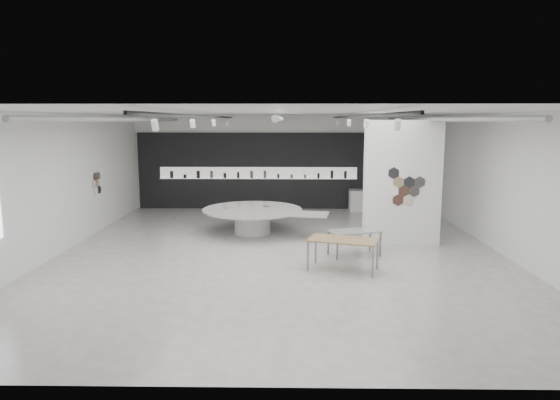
{
  "coord_description": "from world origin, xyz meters",
  "views": [
    {
      "loc": [
        0.2,
        -13.29,
        3.6
      ],
      "look_at": [
        -0.03,
        1.2,
        1.27
      ],
      "focal_mm": 32.0,
      "sensor_mm": 36.0,
      "label": 1
    }
  ],
  "objects_px": {
    "sample_table_stone": "(354,233)",
    "partition_column": "(402,183)",
    "display_island": "(254,217)",
    "kitchen_counter": "(368,200)",
    "sample_table_wood": "(343,242)"
  },
  "relations": [
    {
      "from": "sample_table_stone",
      "to": "kitchen_counter",
      "type": "distance_m",
      "value": 6.95
    },
    {
      "from": "sample_table_wood",
      "to": "kitchen_counter",
      "type": "bearing_deg",
      "value": 76.94
    },
    {
      "from": "sample_table_wood",
      "to": "sample_table_stone",
      "type": "xyz_separation_m",
      "value": [
        0.45,
        1.32,
        -0.09
      ]
    },
    {
      "from": "display_island",
      "to": "kitchen_counter",
      "type": "relative_size",
      "value": 2.83
    },
    {
      "from": "display_island",
      "to": "partition_column",
      "type": "bearing_deg",
      "value": -6.59
    },
    {
      "from": "kitchen_counter",
      "to": "display_island",
      "type": "bearing_deg",
      "value": -136.39
    },
    {
      "from": "display_island",
      "to": "sample_table_stone",
      "type": "bearing_deg",
      "value": -31.9
    },
    {
      "from": "display_island",
      "to": "kitchen_counter",
      "type": "height_order",
      "value": "kitchen_counter"
    },
    {
      "from": "display_island",
      "to": "sample_table_stone",
      "type": "xyz_separation_m",
      "value": [
        2.85,
        -2.58,
        0.1
      ]
    },
    {
      "from": "sample_table_stone",
      "to": "partition_column",
      "type": "bearing_deg",
      "value": 39.74
    },
    {
      "from": "sample_table_stone",
      "to": "display_island",
      "type": "bearing_deg",
      "value": 137.92
    },
    {
      "from": "partition_column",
      "to": "display_island",
      "type": "distance_m",
      "value": 4.74
    },
    {
      "from": "display_island",
      "to": "sample_table_stone",
      "type": "height_order",
      "value": "display_island"
    },
    {
      "from": "sample_table_stone",
      "to": "sample_table_wood",
      "type": "bearing_deg",
      "value": -108.75
    },
    {
      "from": "sample_table_wood",
      "to": "sample_table_stone",
      "type": "distance_m",
      "value": 1.4
    }
  ]
}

